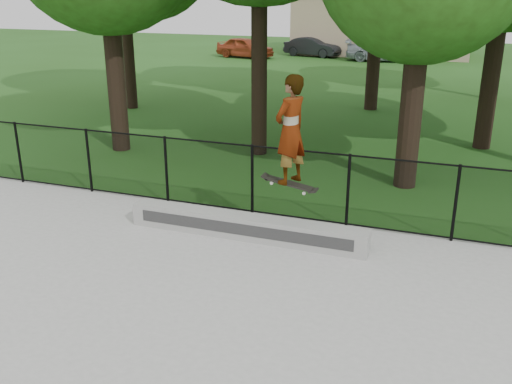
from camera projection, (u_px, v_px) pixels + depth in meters
The scene contains 7 objects.
grind_ledge at pixel (246, 227), 10.79m from camera, with size 4.67×0.40×0.45m, color #999994.
car_a at pixel (245, 47), 38.81m from camera, with size 1.61×3.99×1.37m, color #A13B1D.
car_b at pixel (313, 47), 39.51m from camera, with size 1.37×3.56×1.30m, color black.
car_c at pixel (383, 50), 36.92m from camera, with size 1.92×4.33×1.37m, color #8E99A1.
skater_airborne at pixel (290, 131), 9.81m from camera, with size 0.83×0.82×2.07m.
chainlink_fence at pixel (252, 180), 11.77m from camera, with size 16.06×0.06×1.50m.
distant_building at pixel (384, 23), 40.33m from camera, with size 12.40×6.40×4.30m.
Camera 1 is at (3.90, -4.56, 4.56)m, focal length 40.00 mm.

